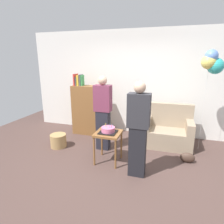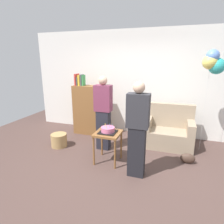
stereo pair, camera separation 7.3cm
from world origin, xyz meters
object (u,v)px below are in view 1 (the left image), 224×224
(person_holding_cake, at_px, (138,130))
(balloon_bunch, at_px, (212,62))
(birthday_cake, at_px, (108,130))
(handbag, at_px, (187,158))
(side_table, at_px, (108,137))
(person_blowing_candles, at_px, (103,113))
(wicker_basket, at_px, (58,141))
(couch, at_px, (167,131))
(bookshelf, at_px, (88,109))

(person_holding_cake, xyz_separation_m, balloon_bunch, (1.20, 1.31, 1.07))
(birthday_cake, height_order, handbag, birthday_cake)
(balloon_bunch, bearing_deg, person_holding_cake, -132.60)
(birthday_cake, relative_size, balloon_bunch, 0.15)
(side_table, height_order, person_blowing_candles, person_blowing_candles)
(person_blowing_candles, height_order, wicker_basket, person_blowing_candles)
(couch, xyz_separation_m, balloon_bunch, (0.74, -0.11, 1.56))
(bookshelf, height_order, balloon_bunch, balloon_bunch)
(couch, distance_m, bookshelf, 2.11)
(balloon_bunch, bearing_deg, side_table, -150.28)
(wicker_basket, relative_size, handbag, 1.29)
(birthday_cake, relative_size, person_blowing_candles, 0.20)
(couch, relative_size, wicker_basket, 3.06)
(wicker_basket, bearing_deg, balloon_bunch, 13.56)
(side_table, bearing_deg, person_holding_cake, -23.64)
(person_holding_cake, xyz_separation_m, wicker_basket, (-1.92, 0.55, -0.68))
(birthday_cake, height_order, person_holding_cake, person_holding_cake)
(couch, xyz_separation_m, person_holding_cake, (-0.46, -1.42, 0.49))
(couch, height_order, birthday_cake, couch)
(wicker_basket, bearing_deg, side_table, -12.24)
(person_blowing_candles, bearing_deg, wicker_basket, -150.45)
(wicker_basket, bearing_deg, birthday_cake, -12.24)
(birthday_cake, bearing_deg, couch, 46.86)
(person_blowing_candles, distance_m, wicker_basket, 1.25)
(bookshelf, relative_size, person_blowing_candles, 0.98)
(couch, distance_m, side_table, 1.59)
(couch, xyz_separation_m, wicker_basket, (-2.38, -0.87, -0.19))
(person_blowing_candles, bearing_deg, handbag, 13.62)
(bookshelf, height_order, handbag, bookshelf)
(handbag, bearing_deg, person_blowing_candles, 176.95)
(balloon_bunch, bearing_deg, bookshelf, 175.03)
(birthday_cake, distance_m, balloon_bunch, 2.43)
(person_holding_cake, xyz_separation_m, handbag, (0.88, 0.69, -0.73))
(balloon_bunch, bearing_deg, couch, 171.16)
(side_table, relative_size, balloon_bunch, 0.29)
(bookshelf, distance_m, wicker_basket, 1.17)
(bookshelf, height_order, wicker_basket, bookshelf)
(side_table, relative_size, wicker_basket, 1.70)
(side_table, height_order, wicker_basket, side_table)
(birthday_cake, xyz_separation_m, person_holding_cake, (0.62, -0.27, 0.17))
(person_holding_cake, bearing_deg, balloon_bunch, -144.24)
(side_table, bearing_deg, bookshelf, 127.88)
(balloon_bunch, bearing_deg, birthday_cake, -150.28)
(couch, bearing_deg, side_table, -133.14)
(bookshelf, xyz_separation_m, wicker_basket, (-0.31, -1.00, -0.52))
(person_holding_cake, bearing_deg, side_table, -35.28)
(birthday_cake, bearing_deg, bookshelf, 127.88)
(side_table, height_order, handbag, side_table)
(bookshelf, bearing_deg, wicker_basket, -107.24)
(person_blowing_candles, bearing_deg, couch, 41.58)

